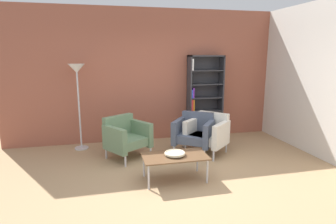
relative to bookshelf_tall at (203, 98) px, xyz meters
name	(u,v)px	position (x,y,z in m)	size (l,w,h in m)	color
ground_plane	(183,184)	(-1.13, -2.26, -0.94)	(8.32, 8.32, 0.00)	tan
brick_back_panel	(153,76)	(-1.13, 0.20, 0.51)	(6.40, 0.12, 2.90)	#9E5642
plaster_right_partition	(324,81)	(1.73, -1.66, 0.51)	(0.12, 5.20, 2.90)	silver
bookshelf_tall	(203,98)	(0.00, 0.00, 0.00)	(0.80, 0.30, 1.90)	#333338
coffee_table_low	(175,157)	(-1.20, -2.07, -0.57)	(1.00, 0.56, 0.40)	brown
decorative_bowl	(175,153)	(-1.20, -2.07, -0.51)	(0.32, 0.32, 0.05)	beige
armchair_spare_guest	(194,132)	(-0.51, -0.95, -0.53)	(0.95, 0.93, 0.78)	#4C566B
armchair_near_window	(126,136)	(-1.85, -0.91, -0.53)	(0.94, 0.92, 0.78)	slate
armchair_by_bookshelf	(208,132)	(-0.26, -1.03, -0.53)	(0.95, 0.95, 0.78)	white
floor_lamp_torchiere	(77,79)	(-2.72, -0.19, 0.51)	(0.32, 0.32, 1.74)	silver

